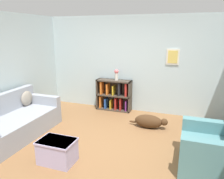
{
  "coord_description": "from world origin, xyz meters",
  "views": [
    {
      "loc": [
        1.41,
        -3.56,
        2.16
      ],
      "look_at": [
        0.0,
        0.4,
        1.05
      ],
      "focal_mm": 35.0,
      "sensor_mm": 36.0,
      "label": 1
    }
  ],
  "objects_px": {
    "coffee_table": "(57,151)",
    "couch": "(14,122)",
    "recliner_chair": "(216,149)",
    "bookshelf": "(114,95)",
    "dog": "(149,121)",
    "vase": "(116,74)"
  },
  "relations": [
    {
      "from": "recliner_chair",
      "to": "coffee_table",
      "type": "relative_size",
      "value": 1.63
    },
    {
      "from": "coffee_table",
      "to": "dog",
      "type": "xyz_separation_m",
      "value": [
        1.22,
        1.91,
        -0.06
      ]
    },
    {
      "from": "recliner_chair",
      "to": "bookshelf",
      "type": "bearing_deg",
      "value": 139.35
    },
    {
      "from": "dog",
      "to": "couch",
      "type": "bearing_deg",
      "value": -152.86
    },
    {
      "from": "bookshelf",
      "to": "recliner_chair",
      "type": "xyz_separation_m",
      "value": [
        2.45,
        -2.11,
        -0.08
      ]
    },
    {
      "from": "recliner_chair",
      "to": "coffee_table",
      "type": "height_order",
      "value": "recliner_chair"
    },
    {
      "from": "bookshelf",
      "to": "dog",
      "type": "xyz_separation_m",
      "value": [
        1.18,
        -0.9,
        -0.27
      ]
    },
    {
      "from": "couch",
      "to": "coffee_table",
      "type": "bearing_deg",
      "value": -21.01
    },
    {
      "from": "recliner_chair",
      "to": "coffee_table",
      "type": "bearing_deg",
      "value": -164.42
    },
    {
      "from": "recliner_chair",
      "to": "dog",
      "type": "distance_m",
      "value": 1.77
    },
    {
      "from": "couch",
      "to": "coffee_table",
      "type": "relative_size",
      "value": 3.27
    },
    {
      "from": "couch",
      "to": "coffee_table",
      "type": "xyz_separation_m",
      "value": [
        1.43,
        -0.55,
        -0.09
      ]
    },
    {
      "from": "bookshelf",
      "to": "recliner_chair",
      "type": "distance_m",
      "value": 3.23
    },
    {
      "from": "bookshelf",
      "to": "dog",
      "type": "height_order",
      "value": "bookshelf"
    },
    {
      "from": "couch",
      "to": "bookshelf",
      "type": "bearing_deg",
      "value": 56.84
    },
    {
      "from": "couch",
      "to": "bookshelf",
      "type": "height_order",
      "value": "couch"
    },
    {
      "from": "dog",
      "to": "vase",
      "type": "relative_size",
      "value": 2.97
    },
    {
      "from": "couch",
      "to": "bookshelf",
      "type": "distance_m",
      "value": 2.7
    },
    {
      "from": "couch",
      "to": "dog",
      "type": "bearing_deg",
      "value": 27.14
    },
    {
      "from": "bookshelf",
      "to": "coffee_table",
      "type": "xyz_separation_m",
      "value": [
        -0.05,
        -2.8,
        -0.21
      ]
    },
    {
      "from": "coffee_table",
      "to": "bookshelf",
      "type": "bearing_deg",
      "value": 89.02
    },
    {
      "from": "coffee_table",
      "to": "couch",
      "type": "bearing_deg",
      "value": 158.99
    }
  ]
}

